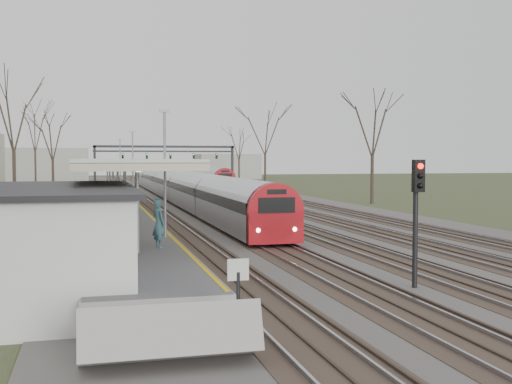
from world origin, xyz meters
TOP-DOWN VIEW (x-y plane):
  - track_bed at (0.26, 55.00)m, footprint 24.00×160.00m
  - platform at (-9.05, 37.50)m, footprint 3.50×69.00m
  - canopy at (-9.05, 32.99)m, footprint 4.10×50.00m
  - station_building at (-12.50, 8.00)m, footprint 6.00×9.00m
  - signal_gantry at (0.29, 84.99)m, footprint 21.00×0.59m
  - tree_west_far at (-17.00, 48.00)m, footprint 5.50×5.50m
  - tree_east_far at (14.00, 42.00)m, footprint 5.00×5.00m
  - train_near at (-2.50, 53.54)m, footprint 2.62×75.21m
  - train_far at (4.50, 83.81)m, footprint 2.62×45.21m
  - passenger at (-8.24, 11.13)m, footprint 0.62×0.74m
  - signal_post at (-0.75, 6.67)m, footprint 0.35×0.45m

SIDE VIEW (x-z plane):
  - track_bed at x=0.26m, z-range -0.05..0.17m
  - platform at x=-9.05m, z-range 0.00..1.00m
  - train_near at x=-2.50m, z-range -0.05..3.00m
  - train_far at x=4.50m, z-range -0.05..3.00m
  - station_building at x=-12.50m, z-range 0.00..3.20m
  - passenger at x=-8.24m, z-range 1.00..2.74m
  - signal_post at x=-0.75m, z-range 0.67..4.77m
  - canopy at x=-9.05m, z-range 2.37..5.48m
  - signal_gantry at x=0.29m, z-range 1.87..7.95m
  - tree_east_far at x=14.00m, z-range 2.14..12.44m
  - tree_west_far at x=-17.00m, z-range 2.35..13.68m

